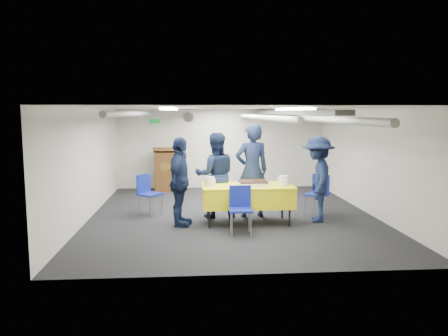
{
  "coord_description": "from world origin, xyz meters",
  "views": [
    {
      "loc": [
        -0.87,
        -9.2,
        2.21
      ],
      "look_at": [
        -0.19,
        -0.2,
        1.05
      ],
      "focal_mm": 35.0,
      "sensor_mm": 36.0,
      "label": 1
    }
  ],
  "objects_px": {
    "serving_table": "(247,195)",
    "sailor_a": "(252,171)",
    "chair_near": "(240,204)",
    "chair_right": "(318,190)",
    "chair_left": "(147,190)",
    "sailor_d": "(318,179)",
    "sailor_b": "(215,175)",
    "sheet_cake": "(253,183)",
    "podium": "(165,169)",
    "sailor_c": "(180,182)"
  },
  "relations": [
    {
      "from": "sailor_c",
      "to": "podium",
      "type": "bearing_deg",
      "value": 19.81
    },
    {
      "from": "serving_table",
      "to": "sailor_a",
      "type": "height_order",
      "value": "sailor_a"
    },
    {
      "from": "chair_near",
      "to": "sailor_d",
      "type": "relative_size",
      "value": 0.5
    },
    {
      "from": "podium",
      "to": "sailor_d",
      "type": "height_order",
      "value": "sailor_d"
    },
    {
      "from": "sheet_cake",
      "to": "sailor_a",
      "type": "xyz_separation_m",
      "value": [
        0.06,
        0.58,
        0.17
      ]
    },
    {
      "from": "sailor_b",
      "to": "sailor_c",
      "type": "xyz_separation_m",
      "value": [
        -0.73,
        -0.67,
        -0.03
      ]
    },
    {
      "from": "podium",
      "to": "sailor_d",
      "type": "xyz_separation_m",
      "value": [
        3.28,
        -3.71,
        0.25
      ]
    },
    {
      "from": "chair_left",
      "to": "sailor_c",
      "type": "bearing_deg",
      "value": -54.41
    },
    {
      "from": "chair_right",
      "to": "sailor_b",
      "type": "distance_m",
      "value": 2.26
    },
    {
      "from": "serving_table",
      "to": "sailor_b",
      "type": "height_order",
      "value": "sailor_b"
    },
    {
      "from": "sailor_a",
      "to": "sailor_c",
      "type": "xyz_separation_m",
      "value": [
        -1.5,
        -0.62,
        -0.12
      ]
    },
    {
      "from": "chair_left",
      "to": "sailor_c",
      "type": "height_order",
      "value": "sailor_c"
    },
    {
      "from": "chair_near",
      "to": "sailor_c",
      "type": "bearing_deg",
      "value": 151.46
    },
    {
      "from": "sheet_cake",
      "to": "sailor_b",
      "type": "bearing_deg",
      "value": 138.3
    },
    {
      "from": "serving_table",
      "to": "sailor_a",
      "type": "distance_m",
      "value": 0.69
    },
    {
      "from": "sailor_a",
      "to": "sailor_b",
      "type": "xyz_separation_m",
      "value": [
        -0.77,
        0.05,
        -0.09
      ]
    },
    {
      "from": "serving_table",
      "to": "sailor_b",
      "type": "xyz_separation_m",
      "value": [
        -0.61,
        0.56,
        0.33
      ]
    },
    {
      "from": "chair_left",
      "to": "sailor_a",
      "type": "distance_m",
      "value": 2.31
    },
    {
      "from": "podium",
      "to": "sailor_b",
      "type": "bearing_deg",
      "value": -68.83
    },
    {
      "from": "sailor_a",
      "to": "sailor_c",
      "type": "distance_m",
      "value": 1.62
    },
    {
      "from": "chair_left",
      "to": "podium",
      "type": "bearing_deg",
      "value": 85.52
    },
    {
      "from": "sailor_b",
      "to": "sailor_c",
      "type": "distance_m",
      "value": 0.99
    },
    {
      "from": "chair_left",
      "to": "sailor_a",
      "type": "xyz_separation_m",
      "value": [
        2.23,
        -0.4,
        0.46
      ]
    },
    {
      "from": "sailor_a",
      "to": "sailor_d",
      "type": "height_order",
      "value": "sailor_a"
    },
    {
      "from": "sailor_b",
      "to": "chair_left",
      "type": "bearing_deg",
      "value": -16.26
    },
    {
      "from": "serving_table",
      "to": "sheet_cake",
      "type": "xyz_separation_m",
      "value": [
        0.1,
        -0.07,
        0.26
      ]
    },
    {
      "from": "sailor_b",
      "to": "sailor_d",
      "type": "height_order",
      "value": "sailor_b"
    },
    {
      "from": "sailor_b",
      "to": "sheet_cake",
      "type": "bearing_deg",
      "value": 135.38
    },
    {
      "from": "podium",
      "to": "sailor_b",
      "type": "distance_m",
      "value": 3.43
    },
    {
      "from": "podium",
      "to": "sailor_d",
      "type": "relative_size",
      "value": 0.72
    },
    {
      "from": "chair_left",
      "to": "sailor_d",
      "type": "bearing_deg",
      "value": -13.91
    },
    {
      "from": "serving_table",
      "to": "chair_near",
      "type": "relative_size",
      "value": 2.07
    },
    {
      "from": "serving_table",
      "to": "sailor_d",
      "type": "distance_m",
      "value": 1.46
    },
    {
      "from": "sailor_d",
      "to": "chair_near",
      "type": "bearing_deg",
      "value": -51.83
    },
    {
      "from": "serving_table",
      "to": "sailor_d",
      "type": "bearing_deg",
      "value": 1.78
    },
    {
      "from": "chair_right",
      "to": "sailor_d",
      "type": "xyz_separation_m",
      "value": [
        -0.19,
        -0.56,
        0.34
      ]
    },
    {
      "from": "sheet_cake",
      "to": "sailor_c",
      "type": "distance_m",
      "value": 1.44
    },
    {
      "from": "sailor_b",
      "to": "sailor_d",
      "type": "xyz_separation_m",
      "value": [
        2.04,
        -0.52,
        -0.03
      ]
    },
    {
      "from": "chair_left",
      "to": "sailor_d",
      "type": "distance_m",
      "value": 3.62
    },
    {
      "from": "chair_near",
      "to": "sailor_d",
      "type": "height_order",
      "value": "sailor_d"
    },
    {
      "from": "chair_left",
      "to": "sailor_b",
      "type": "bearing_deg",
      "value": -13.34
    },
    {
      "from": "chair_near",
      "to": "sheet_cake",
      "type": "bearing_deg",
      "value": 63.49
    },
    {
      "from": "serving_table",
      "to": "sailor_b",
      "type": "bearing_deg",
      "value": 137.2
    },
    {
      "from": "serving_table",
      "to": "sheet_cake",
      "type": "distance_m",
      "value": 0.29
    },
    {
      "from": "podium",
      "to": "sailor_a",
      "type": "height_order",
      "value": "sailor_a"
    },
    {
      "from": "sheet_cake",
      "to": "sailor_d",
      "type": "height_order",
      "value": "sailor_d"
    },
    {
      "from": "chair_right",
      "to": "chair_near",
      "type": "bearing_deg",
      "value": -144.32
    },
    {
      "from": "sailor_b",
      "to": "serving_table",
      "type": "bearing_deg",
      "value": 134.29
    },
    {
      "from": "chair_left",
      "to": "chair_near",
      "type": "bearing_deg",
      "value": -41.39
    },
    {
      "from": "chair_right",
      "to": "sailor_c",
      "type": "height_order",
      "value": "sailor_c"
    }
  ]
}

